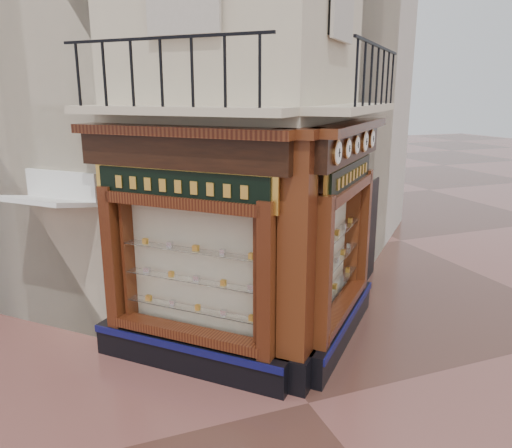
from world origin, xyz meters
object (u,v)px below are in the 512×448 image
clock_c (356,145)px  signboard_left (180,186)px  clock_e (372,139)px  signboard_right (350,175)px  corner_pilaster (296,268)px  clock_b (347,148)px  clock_d (365,142)px  awning (58,344)px  clock_a (337,153)px

clock_c → signboard_left: 2.96m
clock_e → signboard_right: 1.26m
corner_pilaster → clock_c: size_ratio=12.93×
corner_pilaster → clock_b: (1.03, 0.42, 1.67)m
clock_d → signboard_left: (-3.38, -0.30, -0.52)m
clock_d → signboard_right: 0.75m
clock_d → signboard_left: 3.43m
corner_pilaster → clock_d: bearing=-10.6°
clock_b → awning: bearing=107.6°
clock_d → signboard_right: clock_d is taller
signboard_left → signboard_right: (2.92, 0.00, 0.00)m
clock_b → awning: size_ratio=0.20×
clock_d → clock_a: bearing=180.0°
awning → signboard_right: bearing=-154.4°
awning → signboard_right: (4.92, -1.73, 3.10)m
clock_e → clock_a: bearing=-180.0°
clock_c → awning: clock_c is taller
clock_b → signboard_right: size_ratio=0.15×
signboard_right → corner_pilaster: bearing=169.8°
clock_b → clock_a: bearing=180.0°
clock_e → awning: clock_e is taller
awning → corner_pilaster: bearing=-173.5°
clock_c → clock_b: bearing=-180.0°
clock_a → awning: clock_a is taller
awning → clock_b: bearing=-162.4°
clock_c → awning: bearing=113.8°
clock_c → signboard_right: (0.01, 0.17, -0.52)m
clock_a → clock_d: clock_d is taller
clock_e → signboard_left: (-3.81, -0.73, -0.52)m
corner_pilaster → clock_b: size_ratio=12.76×
clock_e → signboard_left: size_ratio=0.15×
clock_a → clock_b: clock_a is taller
clock_a → clock_d: (1.32, 1.32, 0.00)m
clock_b → clock_e: size_ratio=0.90×
clock_b → signboard_left: 2.61m
corner_pilaster → signboard_right: bearing=-10.2°
clock_d → clock_e: clock_d is taller
clock_c → signboard_left: (-2.91, 0.17, -0.52)m
clock_d → corner_pilaster: bearing=169.4°
clock_b → signboard_right: clock_b is taller
corner_pilaster → clock_e: 3.37m
clock_b → signboard_left: (-2.49, 0.59, -0.52)m
clock_c → clock_e: size_ratio=0.89×
clock_b → clock_e: (1.32, 1.32, 0.00)m
clock_b → clock_c: bearing=0.0°
clock_a → clock_e: 2.48m
clock_b → clock_e: clock_e is taller
clock_c → clock_d: (0.47, 0.47, -0.00)m
clock_c → clock_d: 0.66m
clock_a → signboard_right: size_ratio=0.18×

